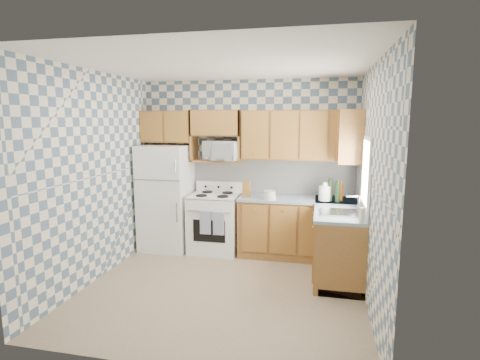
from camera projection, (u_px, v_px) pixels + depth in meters
name	position (u px, v px, depth m)	size (l,w,h in m)	color
floor	(224.00, 287.00, 4.69)	(3.40, 3.40, 0.00)	#816A54
back_wall	(248.00, 166.00, 6.02)	(3.40, 0.02, 2.70)	slate
right_wall	(372.00, 186.00, 4.12)	(0.02, 3.20, 2.70)	slate
backsplash_back	(273.00, 176.00, 5.95)	(2.60, 0.01, 0.56)	silver
backsplash_right	(362.00, 187.00, 4.92)	(0.01, 1.60, 0.56)	silver
refrigerator	(166.00, 198.00, 6.03)	(0.75, 0.70, 1.68)	white
stove_body	(215.00, 223.00, 5.95)	(0.76, 0.65, 0.90)	white
cooktop	(215.00, 195.00, 5.88)	(0.76, 0.65, 0.03)	silver
backguard	(219.00, 186.00, 6.13)	(0.76, 0.08, 0.17)	white
dish_towel_left	(205.00, 223.00, 5.61)	(0.17, 0.03, 0.35)	navy
dish_towel_right	(219.00, 223.00, 5.57)	(0.17, 0.03, 0.35)	navy
base_cabinets_back	(297.00, 228.00, 5.71)	(1.75, 0.60, 0.88)	brown
base_cabinets_right	(337.00, 241.00, 5.10)	(0.60, 1.60, 0.88)	brown
countertop_back	(298.00, 199.00, 5.63)	(1.77, 0.63, 0.04)	slate
countertop_right	(338.00, 208.00, 5.03)	(0.63, 1.60, 0.04)	slate
upper_cabinets_back	(300.00, 135.00, 5.61)	(1.75, 0.33, 0.74)	brown
upper_cabinets_fridge	(168.00, 127.00, 6.03)	(0.82, 0.33, 0.50)	brown
upper_cabinets_right	(350.00, 136.00, 5.29)	(0.33, 0.70, 0.74)	brown
microwave_shelf	(217.00, 161.00, 5.95)	(0.80, 0.33, 0.03)	brown
microwave	(223.00, 151.00, 5.85)	(0.55, 0.37, 0.31)	white
sink	(340.00, 213.00, 4.69)	(0.48, 0.40, 0.03)	#B7B7BC
window	(366.00, 172.00, 4.55)	(0.02, 0.66, 0.86)	silver
bottle_0	(330.00, 190.00, 5.39)	(0.07, 0.07, 0.31)	black
bottle_1	(337.00, 192.00, 5.31)	(0.07, 0.07, 0.29)	black
bottle_2	(341.00, 191.00, 5.40)	(0.07, 0.07, 0.27)	#63300A
knife_block	(247.00, 189.00, 5.70)	(0.11, 0.11, 0.24)	brown
electric_kettle	(325.00, 193.00, 5.41)	(0.17, 0.17, 0.21)	white
food_containers	(270.00, 195.00, 5.49)	(0.19, 0.19, 0.13)	beige
soap_bottle	(362.00, 215.00, 4.26)	(0.06, 0.06, 0.17)	beige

